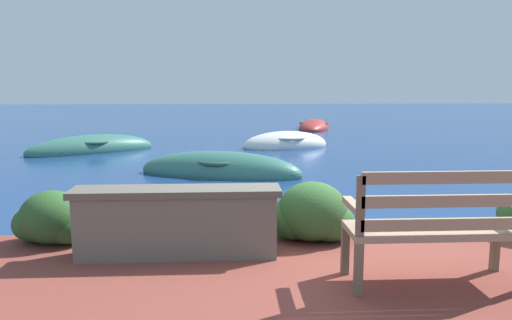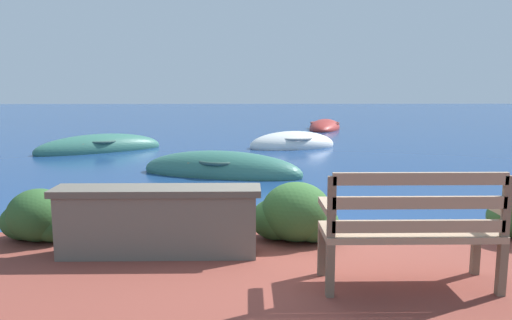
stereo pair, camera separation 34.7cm
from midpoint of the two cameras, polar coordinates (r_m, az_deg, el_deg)
ground_plane at (r=5.45m, az=5.74°, el=-10.29°), size 80.00×80.00×0.00m
park_bench at (r=4.03m, az=19.68°, el=-7.17°), size 1.34×0.48×0.93m
stone_wall at (r=4.61m, az=-9.01°, el=-6.89°), size 1.86×0.39×0.63m
hedge_clump_far_left at (r=5.37m, az=-21.94°, el=-6.21°), size 0.77×0.56×0.53m
hedge_clump_left at (r=5.00m, az=6.48°, el=-6.33°), size 0.87×0.63×0.59m
rowboat_nearest at (r=9.81m, az=-2.96°, el=-1.31°), size 3.41×1.89×0.83m
rowboat_mid at (r=13.86m, az=-16.73°, el=1.25°), size 3.35×2.71×0.80m
rowboat_far at (r=14.11m, az=4.88°, el=1.73°), size 2.75×1.91×0.80m
rowboat_outer at (r=20.20m, az=8.35°, el=3.72°), size 1.91×3.51×0.65m
mooring_buoy at (r=7.52m, az=-2.66°, el=-4.38°), size 0.44×0.44×0.40m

